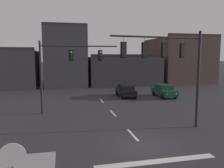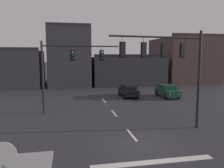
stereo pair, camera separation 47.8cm
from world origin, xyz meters
name	(u,v)px [view 1 (the left image)]	position (x,y,z in m)	size (l,w,h in m)	color
ground_plane	(143,146)	(0.00, 0.00, 0.00)	(400.00, 400.00, 0.00)	#2B2B30
stop_bar_paint	(157,161)	(0.00, -2.00, 0.00)	(6.40, 0.50, 0.01)	silver
lane_centreline	(133,135)	(0.00, 2.00, 0.00)	(0.16, 26.40, 0.01)	silver
signal_mast_near_side	(171,60)	(2.85, 2.33, 5.02)	(6.84, 0.89, 7.09)	black
signal_mast_far_side	(64,64)	(-4.31, 9.27, 4.57)	(7.21, 0.39, 6.68)	black
stop_sign	(13,166)	(-6.02, -5.44, 2.14)	(0.76, 0.64, 2.83)	#56565B
car_lot_nearside	(164,90)	(8.38, 14.75, 0.86)	(2.00, 4.49, 1.61)	#143D28
car_lot_middle	(126,90)	(3.51, 15.88, 0.86)	(1.96, 4.48, 1.61)	black
building_row	(113,63)	(5.10, 30.32, 4.01)	(41.62, 12.61, 10.48)	#38383D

